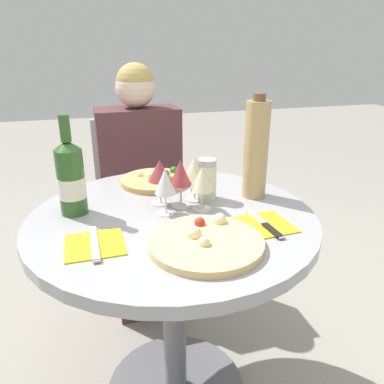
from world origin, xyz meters
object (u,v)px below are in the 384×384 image
at_px(seated_diner, 144,201).
at_px(pizza_large, 206,242).
at_px(chair_behind_diner, 140,207).
at_px(tall_carafe, 256,149).
at_px(dining_table, 173,262).
at_px(wine_bottle, 71,178).

height_order(seated_diner, pizza_large, seated_diner).
relative_size(seated_diner, pizza_large, 3.82).
relative_size(chair_behind_diner, tall_carafe, 2.51).
distance_m(dining_table, seated_diner, 0.66).
distance_m(chair_behind_diner, seated_diner, 0.17).
bearing_deg(seated_diner, chair_behind_diner, -90.00).
xyz_separation_m(dining_table, chair_behind_diner, (0.01, 0.81, -0.15)).
bearing_deg(pizza_large, dining_table, 100.20).
relative_size(pizza_large, tall_carafe, 0.87).
bearing_deg(pizza_large, wine_bottle, 136.83).
height_order(chair_behind_diner, seated_diner, seated_diner).
height_order(wine_bottle, tall_carafe, tall_carafe).
bearing_deg(pizza_large, chair_behind_diner, 91.85).
height_order(chair_behind_diner, tall_carafe, tall_carafe).
height_order(dining_table, pizza_large, pizza_large).
distance_m(seated_diner, wine_bottle, 0.72).
bearing_deg(tall_carafe, pizza_large, -132.97).
bearing_deg(pizza_large, seated_diner, 92.15).
bearing_deg(wine_bottle, seated_diner, 62.65).
distance_m(chair_behind_diner, wine_bottle, 0.88).
xyz_separation_m(pizza_large, wine_bottle, (-0.33, 0.31, 0.10)).
distance_m(chair_behind_diner, pizza_large, 1.07).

